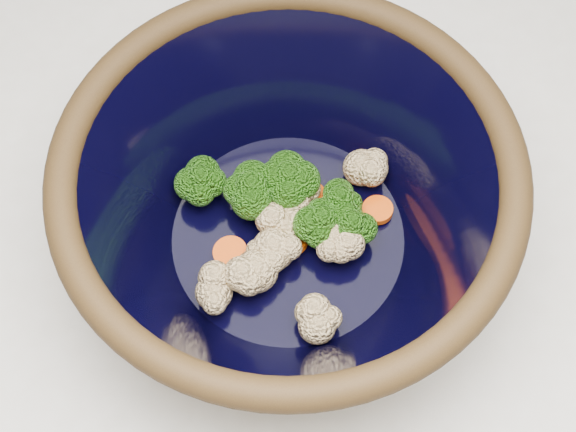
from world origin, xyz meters
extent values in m
plane|color=#9E7A54|center=(0.00, 0.00, 0.00)|extent=(3.00, 3.00, 0.00)
cube|color=silver|center=(0.00, 0.00, 0.45)|extent=(1.20, 1.20, 0.90)
cylinder|color=black|center=(-0.11, -0.07, 0.91)|extent=(0.20, 0.20, 0.01)
torus|color=black|center=(-0.11, -0.07, 1.04)|extent=(0.33, 0.33, 0.02)
cylinder|color=black|center=(-0.11, -0.07, 0.93)|extent=(0.19, 0.19, 0.00)
cylinder|color=#608442|center=(-0.14, -0.05, 0.94)|extent=(0.01, 0.01, 0.02)
ellipsoid|color=#377616|center=(-0.14, -0.05, 0.97)|extent=(0.04, 0.04, 0.03)
cylinder|color=#608442|center=(-0.09, -0.07, 0.94)|extent=(0.01, 0.01, 0.02)
ellipsoid|color=#377616|center=(-0.09, -0.07, 0.96)|extent=(0.04, 0.04, 0.03)
cylinder|color=#608442|center=(-0.06, -0.08, 0.94)|extent=(0.01, 0.01, 0.02)
ellipsoid|color=#377616|center=(-0.06, -0.08, 0.96)|extent=(0.04, 0.04, 0.03)
cylinder|color=#608442|center=(-0.07, -0.05, 0.94)|extent=(0.01, 0.01, 0.02)
ellipsoid|color=#377616|center=(-0.07, -0.05, 0.96)|extent=(0.03, 0.03, 0.03)
cylinder|color=#608442|center=(-0.11, -0.04, 0.94)|extent=(0.01, 0.01, 0.02)
ellipsoid|color=#377616|center=(-0.11, -0.04, 0.97)|extent=(0.04, 0.04, 0.03)
cylinder|color=#608442|center=(-0.18, -0.04, 0.94)|extent=(0.01, 0.01, 0.02)
ellipsoid|color=#377616|center=(-0.18, -0.04, 0.96)|extent=(0.04, 0.04, 0.03)
sphere|color=beige|center=(-0.13, -0.10, 0.95)|extent=(0.03, 0.03, 0.03)
sphere|color=beige|center=(-0.12, -0.09, 0.95)|extent=(0.03, 0.03, 0.03)
sphere|color=beige|center=(-0.11, -0.07, 0.95)|extent=(0.03, 0.03, 0.03)
sphere|color=beige|center=(-0.14, -0.11, 0.95)|extent=(0.03, 0.03, 0.03)
sphere|color=beige|center=(-0.09, -0.15, 0.95)|extent=(0.03, 0.03, 0.03)
sphere|color=beige|center=(-0.07, -0.08, 0.95)|extent=(0.03, 0.03, 0.03)
sphere|color=beige|center=(-0.17, -0.13, 0.95)|extent=(0.03, 0.03, 0.03)
sphere|color=beige|center=(-0.05, -0.02, 0.95)|extent=(0.03, 0.03, 0.03)
sphere|color=beige|center=(-0.11, -0.06, 0.95)|extent=(0.03, 0.03, 0.03)
sphere|color=beige|center=(-0.10, -0.03, 0.95)|extent=(0.03, 0.03, 0.03)
cylinder|color=#E04A09|center=(-0.16, -0.09, 0.94)|extent=(0.03, 0.03, 0.01)
cylinder|color=#E04A09|center=(-0.11, -0.08, 0.94)|extent=(0.03, 0.03, 0.01)
cylinder|color=#E04A09|center=(-0.04, -0.05, 0.94)|extent=(0.03, 0.03, 0.01)
cylinder|color=#E04A09|center=(-0.09, -0.04, 0.94)|extent=(0.03, 0.03, 0.01)
cylinder|color=#E04A09|center=(-0.07, -0.04, 0.94)|extent=(0.03, 0.03, 0.01)
camera|label=1|loc=(-0.11, -0.35, 1.51)|focal=50.00mm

